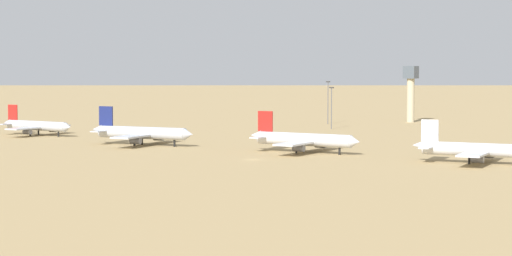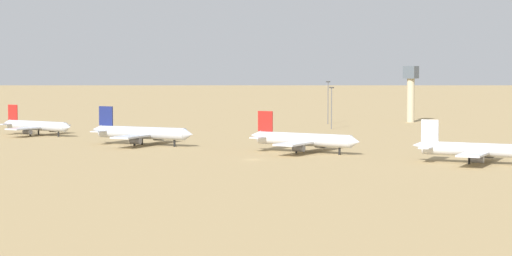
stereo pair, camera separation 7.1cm
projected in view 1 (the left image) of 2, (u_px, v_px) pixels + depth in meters
ground at (253, 160)px, 263.16m from camera, size 4000.00×4000.00×0.00m
ridge_far_west at (414, 47)px, 1438.18m from camera, size 389.24×360.68×89.07m
parked_jet_red_0 at (36, 126)px, 345.94m from camera, size 32.09×26.88×10.62m
parked_jet_navy_1 at (141, 133)px, 306.76m from camera, size 36.23×30.83×11.98m
parked_jet_red_2 at (303, 140)px, 282.44m from camera, size 35.39×29.74×11.70m
parked_jet_white_3 at (475, 150)px, 253.14m from camera, size 33.54×28.50×11.09m
control_tower at (411, 88)px, 417.64m from camera, size 5.20×5.20×23.94m
light_pole_west at (328, 100)px, 406.57m from camera, size 1.80×0.50×17.79m
light_pole_mid at (331, 105)px, 376.87m from camera, size 1.80×0.50×16.24m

